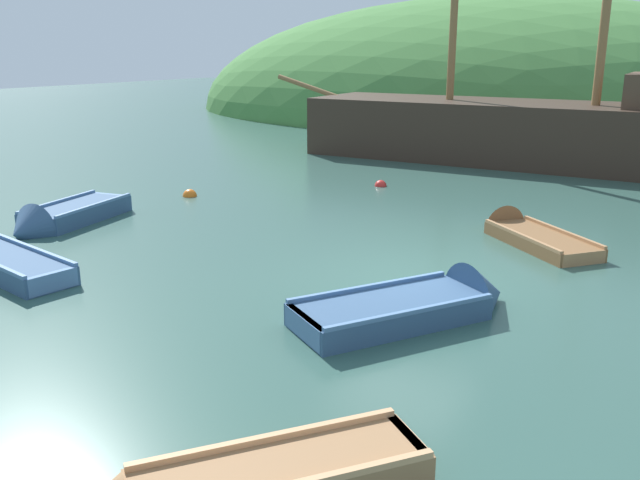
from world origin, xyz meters
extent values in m
plane|color=#33564C|center=(0.00, 0.00, 0.00)|extent=(120.00, 120.00, 0.00)
ellipsoid|color=#477F3D|center=(-9.55, 29.54, 0.00)|extent=(39.93, 22.61, 14.00)
cube|color=#38281E|center=(-2.25, 14.12, 0.69)|extent=(16.15, 5.19, 2.99)
cube|color=#997A51|center=(-2.25, 14.12, 2.14)|extent=(15.49, 4.81, 0.10)
cylinder|color=olive|center=(-11.39, 13.54, 2.49)|extent=(2.96, 0.39, 0.97)
cube|color=#335175|center=(-8.70, -0.51, 0.14)|extent=(1.76, 2.95, 0.52)
cone|color=#335175|center=(-8.35, -2.19, 0.14)|extent=(1.27, 0.91, 1.15)
cube|color=#4F75A1|center=(-8.98, 0.79, 0.22)|extent=(1.09, 0.34, 0.36)
cube|color=#4F75A1|center=(-8.60, -0.98, 0.34)|extent=(1.13, 0.41, 0.05)
cube|color=#4F75A1|center=(-8.80, -0.03, 0.34)|extent=(1.13, 0.41, 0.05)
cube|color=#4F75A1|center=(-9.26, -0.62, 0.43)|extent=(0.64, 2.66, 0.07)
cube|color=#4F75A1|center=(-8.15, -0.39, 0.43)|extent=(0.64, 2.66, 0.07)
cube|color=brown|center=(1.55, 3.48, 0.07)|extent=(2.85, 2.57, 0.39)
cone|color=brown|center=(0.21, 4.53, 0.07)|extent=(1.19, 1.26, 1.06)
cube|color=#AE7B4F|center=(2.59, 2.67, 0.13)|extent=(0.72, 0.87, 0.27)
cube|color=#AE7B4F|center=(1.18, 3.77, 0.21)|extent=(0.78, 0.92, 0.05)
cube|color=#AE7B4F|center=(1.93, 3.18, 0.21)|extent=(0.78, 0.92, 0.05)
cube|color=#AE7B4F|center=(1.87, 3.89, 0.30)|extent=(2.16, 1.72, 0.07)
cube|color=#AE7B4F|center=(1.23, 3.07, 0.30)|extent=(2.16, 1.72, 0.07)
cube|color=tan|center=(2.70, -5.23, 0.18)|extent=(0.73, 0.57, 0.33)
cube|color=tan|center=(1.61, -6.76, 0.29)|extent=(0.78, 0.63, 0.05)
cube|color=tan|center=(2.19, -5.95, 0.29)|extent=(0.78, 0.63, 0.05)
cube|color=tan|center=(1.57, -6.11, 0.38)|extent=(1.68, 2.32, 0.07)
cube|color=#335175|center=(0.77, -2.01, 0.12)|extent=(2.61, 3.26, 0.48)
cone|color=#335175|center=(1.70, -0.38, 0.12)|extent=(1.43, 1.25, 1.23)
cube|color=#4F75A1|center=(0.06, -3.28, 0.19)|extent=(1.07, 0.68, 0.34)
cube|color=#4F75A1|center=(1.03, -1.55, 0.30)|extent=(1.12, 0.74, 0.05)
cube|color=#4F75A1|center=(0.52, -2.47, 0.30)|extent=(1.12, 0.74, 0.05)
cube|color=#4F75A1|center=(1.30, -2.31, 0.39)|extent=(1.52, 2.61, 0.07)
cube|color=#4F75A1|center=(0.25, -1.71, 0.39)|extent=(1.52, 2.61, 0.07)
cube|color=#335175|center=(-6.29, -3.85, 0.12)|extent=(3.23, 1.42, 0.47)
cube|color=#4F75A1|center=(-4.79, -4.05, 0.19)|extent=(0.24, 0.93, 0.33)
cube|color=#4F75A1|center=(-5.74, -3.92, 0.29)|extent=(0.30, 0.96, 0.05)
cube|color=#4F75A1|center=(-6.22, -3.38, 0.38)|extent=(3.04, 0.47, 0.07)
sphere|color=red|center=(-4.48, 7.39, 0.00)|extent=(0.37, 0.37, 0.37)
sphere|color=orange|center=(-8.35, 3.07, 0.00)|extent=(0.41, 0.41, 0.41)
camera|label=1|loc=(5.30, -10.83, 4.16)|focal=38.20mm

